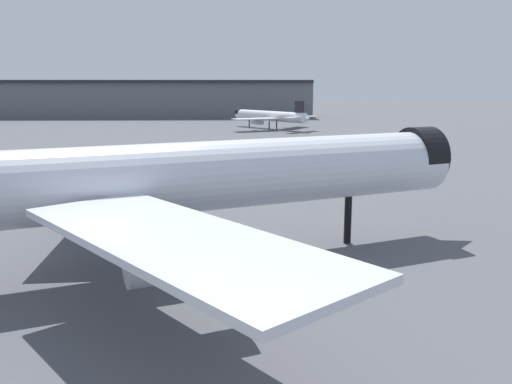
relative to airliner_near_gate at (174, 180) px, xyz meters
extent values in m
plane|color=#56565B|center=(3.25, -0.87, -7.65)|extent=(900.00, 900.00, 0.00)
cylinder|color=silver|center=(0.33, 0.11, 0.13)|extent=(52.41, 23.26, 5.99)
cone|color=silver|center=(25.55, 8.92, 0.13)|extent=(8.15, 7.71, 5.87)
cylinder|color=black|center=(24.42, 8.52, 0.58)|extent=(4.54, 6.60, 6.05)
cube|color=silver|center=(-8.53, 12.93, -0.62)|extent=(9.07, 24.22, 0.48)
cylinder|color=#B7BAC1|center=(-6.36, 10.63, -2.59)|extent=(8.15, 5.57, 3.29)
cube|color=silver|center=(1.37, -15.42, -0.62)|extent=(21.35, 24.31, 0.48)
cylinder|color=#B7BAC1|center=(1.63, -12.28, -2.59)|extent=(8.15, 5.57, 3.29)
cylinder|color=black|center=(16.47, 5.75, -5.26)|extent=(0.72, 0.72, 4.79)
cylinder|color=black|center=(-3.23, 2.20, -5.26)|extent=(0.72, 0.72, 4.79)
cylinder|color=black|center=(-1.16, -3.73, -5.26)|extent=(0.72, 0.72, 4.79)
cylinder|color=silver|center=(21.26, 137.57, -3.27)|extent=(22.89, 27.59, 3.37)
cone|color=silver|center=(11.13, 150.32, -3.27)|extent=(4.89, 4.95, 3.30)
cone|color=silver|center=(31.39, 124.82, -3.27)|extent=(5.23, 5.42, 3.20)
cylinder|color=black|center=(11.55, 149.79, -3.02)|extent=(3.61, 3.30, 3.40)
cube|color=silver|center=(15.76, 130.00, -3.69)|extent=(15.55, 10.01, 0.27)
cylinder|color=#B7BAC1|center=(16.65, 131.71, -4.80)|extent=(4.29, 4.72, 1.85)
cube|color=silver|center=(29.87, 141.21, -3.69)|extent=(12.44, 15.09, 0.27)
cylinder|color=#B7BAC1|center=(28.01, 140.73, -4.80)|extent=(4.29, 4.72, 1.85)
cube|color=black|center=(29.77, 126.86, -0.58)|extent=(2.69, 3.27, 5.39)
cube|color=silver|center=(27.22, 124.00, -2.94)|extent=(6.41, 5.94, 0.20)
cube|color=silver|center=(33.13, 128.70, -2.94)|extent=(6.41, 5.94, 0.20)
cylinder|color=black|center=(14.78, 145.73, -6.30)|extent=(0.40, 0.40, 2.69)
cylinder|color=black|center=(20.89, 135.20, -6.30)|extent=(0.40, 0.40, 2.69)
cylinder|color=black|center=(23.66, 137.39, -6.30)|extent=(0.40, 0.40, 2.69)
cube|color=slate|center=(-52.76, 204.67, 0.02)|extent=(197.65, 32.94, 15.35)
cube|color=#232628|center=(-52.76, 204.67, 8.30)|extent=(197.76, 35.38, 1.20)
camera|label=1|loc=(3.82, -44.65, 8.10)|focal=37.53mm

